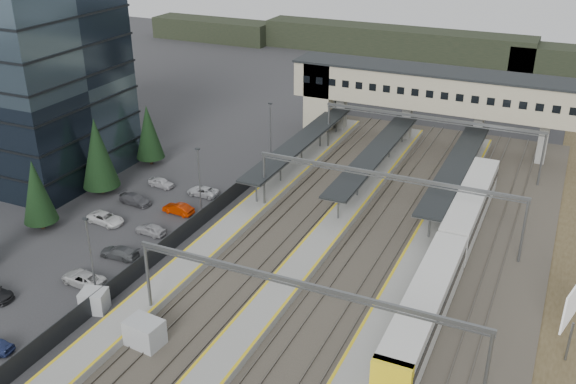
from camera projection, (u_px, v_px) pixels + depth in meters
The scene contains 15 objects.
ground at pixel (218, 274), 61.64m from camera, with size 220.00×220.00×0.00m, color #2B2B2D.
office_building at pixel (12, 78), 79.87m from camera, with size 24.30×18.30×24.30m.
conifer_row at pixel (8, 203), 64.68m from camera, with size 4.42×49.82×9.50m.
car_park at pixel (59, 273), 60.66m from camera, with size 10.63×44.41×1.28m.
lampposts at pixel (153, 212), 63.83m from camera, with size 0.50×53.25×8.07m.
fence at pixel (188, 228), 67.77m from camera, with size 0.08×90.00×2.00m.
relay_cabin_near at pixel (145, 334), 51.38m from camera, with size 3.07×2.38×2.40m.
relay_cabin_far at pixel (94, 301), 55.86m from camera, with size 2.59×2.34×1.99m.
rail_corridor at pixel (328, 267), 62.11m from camera, with size 34.00×90.00×0.92m.
canopies at pixel (376, 152), 79.54m from camera, with size 23.10×30.00×3.28m.
footbridge at pixel (414, 91), 89.90m from camera, with size 40.40×6.40×11.20m.
gantries at pixel (349, 230), 57.03m from camera, with size 28.40×62.28×7.17m.
train at pixel (450, 252), 61.21m from camera, with size 2.96×41.12×3.72m.
billboard at pixel (576, 299), 50.92m from camera, with size 1.77×6.56×5.84m.
treeline_far at pixel (556, 60), 127.32m from camera, with size 170.00×19.00×7.00m.
Camera 1 is at (27.93, -44.85, 33.38)m, focal length 40.00 mm.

